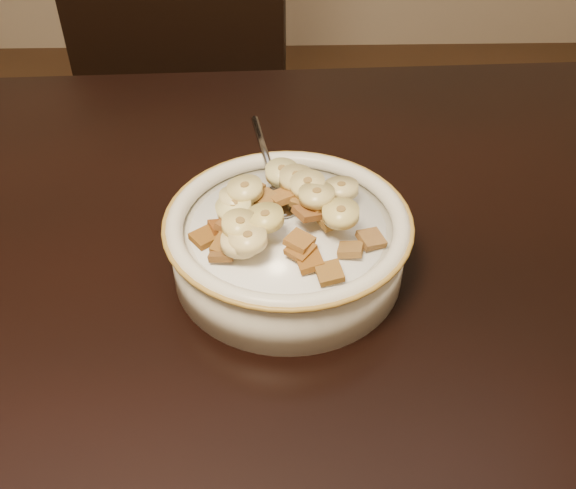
{
  "coord_description": "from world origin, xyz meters",
  "views": [
    {
      "loc": [
        0.15,
        -0.39,
        1.16
      ],
      "look_at": [
        0.16,
        0.04,
        0.78
      ],
      "focal_mm": 40.0,
      "sensor_mm": 36.0,
      "label": 1
    }
  ],
  "objects_px": {
    "table": "(113,323)",
    "cereal_bowl": "(288,249)",
    "chair": "(168,130)",
    "spoon": "(280,201)"
  },
  "relations": [
    {
      "from": "chair",
      "to": "cereal_bowl",
      "type": "bearing_deg",
      "value": -64.74
    },
    {
      "from": "spoon",
      "to": "table",
      "type": "bearing_deg",
      "value": 15.51
    },
    {
      "from": "chair",
      "to": "spoon",
      "type": "bearing_deg",
      "value": -64.4
    },
    {
      "from": "spoon",
      "to": "chair",
      "type": "bearing_deg",
      "value": -83.0
    },
    {
      "from": "table",
      "to": "cereal_bowl",
      "type": "height_order",
      "value": "cereal_bowl"
    },
    {
      "from": "table",
      "to": "cereal_bowl",
      "type": "xyz_separation_m",
      "value": [
        0.16,
        0.04,
        0.04
      ]
    },
    {
      "from": "table",
      "to": "spoon",
      "type": "bearing_deg",
      "value": 25.14
    },
    {
      "from": "chair",
      "to": "cereal_bowl",
      "type": "height_order",
      "value": "chair"
    },
    {
      "from": "chair",
      "to": "cereal_bowl",
      "type": "xyz_separation_m",
      "value": [
        0.21,
        -0.64,
        0.26
      ]
    },
    {
      "from": "table",
      "to": "chair",
      "type": "bearing_deg",
      "value": 92.59
    }
  ]
}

